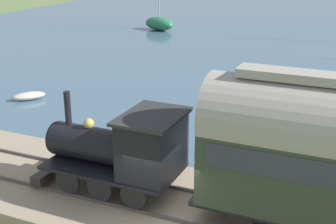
{
  "coord_description": "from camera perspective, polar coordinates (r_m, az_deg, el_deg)",
  "views": [
    {
      "loc": [
        -11.45,
        -5.22,
        8.46
      ],
      "look_at": [
        4.06,
        1.64,
        2.4
      ],
      "focal_mm": 50.0,
      "sensor_mm": 36.0,
      "label": 1
    }
  ],
  "objects": [
    {
      "name": "harbor_water",
      "position": [
        56.25,
        18.57,
        10.0
      ],
      "size": [
        80.0,
        80.0,
        0.01
      ],
      "color": "#426075",
      "rests_on": "ground"
    },
    {
      "name": "rail_embankment",
      "position": [
        15.7,
        0.78,
        -11.92
      ],
      "size": [
        5.5,
        56.0,
        0.6
      ],
      "color": "gray",
      "rests_on": "ground"
    },
    {
      "name": "rowboat_mid_harbor",
      "position": [
        26.06,
        12.72,
        0.69
      ],
      "size": [
        2.25,
        2.62,
        0.4
      ],
      "rotation": [
        0.0,
        0.0,
        0.64
      ],
      "color": "#B7B2A3",
      "rests_on": "harbor_water"
    },
    {
      "name": "rowboat_far_out",
      "position": [
        20.11,
        9.96,
        -4.94
      ],
      "size": [
        1.27,
        2.91,
        0.37
      ],
      "rotation": [
        0.0,
        0.0,
        -0.13
      ],
      "color": "beige",
      "rests_on": "harbor_water"
    },
    {
      "name": "sailboat_green",
      "position": [
        50.03,
        -1.09,
        10.75
      ],
      "size": [
        2.79,
        4.04,
        8.09
      ],
      "rotation": [
        0.0,
        0.0,
        -0.33
      ],
      "color": "#236B42",
      "rests_on": "harbor_water"
    },
    {
      "name": "steam_locomotive",
      "position": [
        15.5,
        -5.29,
        -4.35
      ],
      "size": [
        2.47,
        5.11,
        3.25
      ],
      "color": "black",
      "rests_on": "rail_embankment"
    },
    {
      "name": "rowboat_off_pier",
      "position": [
        28.25,
        -16.6,
        1.89
      ],
      "size": [
        1.91,
        1.77,
        0.47
      ],
      "rotation": [
        0.0,
        0.0,
        0.87
      ],
      "color": "#B7B2A3",
      "rests_on": "harbor_water"
    }
  ]
}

